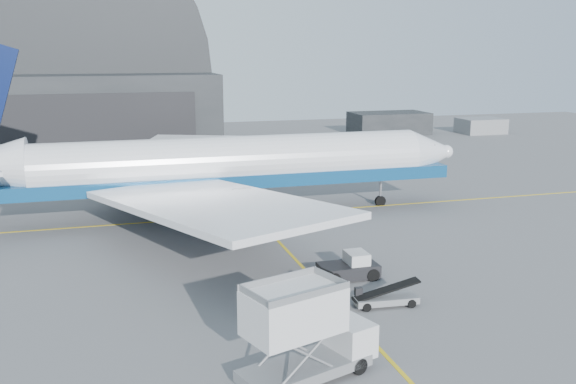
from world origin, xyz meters
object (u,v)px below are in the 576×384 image
object	(u,v)px
catering_truck	(304,333)
belt_loader_a	(293,301)
pushback_tug	(350,268)
belt_loader_b	(385,298)
airliner	(212,166)

from	to	relation	value
catering_truck	belt_loader_a	distance (m)	8.44
pushback_tug	belt_loader_a	xyz separation A→B (m)	(-5.40, -4.39, -0.07)
pushback_tug	belt_loader_a	bearing A→B (deg)	-141.30
belt_loader_a	belt_loader_b	size ratio (longest dim) A/B	1.26
belt_loader_b	belt_loader_a	bearing A→B (deg)	175.84
catering_truck	airliner	bearing A→B (deg)	69.30
catering_truck	belt_loader_b	world-z (taller)	catering_truck
airliner	catering_truck	bearing A→B (deg)	-91.80
airliner	pushback_tug	world-z (taller)	airliner
pushback_tug	airliner	bearing A→B (deg)	107.98
airliner	belt_loader_a	distance (m)	23.60
belt_loader_a	belt_loader_b	bearing A→B (deg)	-28.94
catering_truck	belt_loader_a	xyz separation A→B (m)	(1.83, 8.05, -1.74)
pushback_tug	belt_loader_b	bearing A→B (deg)	-87.64
pushback_tug	belt_loader_a	size ratio (longest dim) A/B	0.75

